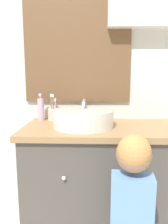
{
  "coord_description": "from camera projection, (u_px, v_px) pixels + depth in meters",
  "views": [
    {
      "loc": [
        -0.08,
        -1.02,
        1.16
      ],
      "look_at": [
        -0.13,
        0.29,
        0.93
      ],
      "focal_mm": 35.0,
      "sensor_mm": 36.0,
      "label": 1
    }
  ],
  "objects": [
    {
      "name": "wall_back",
      "position": [
        105.0,
        56.0,
        1.59
      ],
      "size": [
        3.2,
        0.18,
        2.5
      ],
      "color": "silver",
      "rests_on": "ground_plane"
    },
    {
      "name": "vanity_counter",
      "position": [
        103.0,
        187.0,
        1.46
      ],
      "size": [
        1.03,
        0.52,
        0.83
      ],
      "color": "#4C4742",
      "rests_on": "ground_plane"
    },
    {
      "name": "sink_basin",
      "position": [
        83.0,
        118.0,
        1.38
      ],
      "size": [
        0.38,
        0.43,
        0.15
      ],
      "color": "silver",
      "rests_on": "vanity_counter"
    },
    {
      "name": "toothbrush_holder",
      "position": [
        54.0,
        114.0,
        1.58
      ],
      "size": [
        0.08,
        0.08,
        0.19
      ],
      "color": "beige",
      "rests_on": "vanity_counter"
    },
    {
      "name": "soap_dispenser",
      "position": [
        41.0,
        109.0,
        1.56
      ],
      "size": [
        0.05,
        0.05,
        0.19
      ],
      "color": "#CCA3BC",
      "rests_on": "vanity_counter"
    },
    {
      "name": "child_figure",
      "position": [
        132.0,
        208.0,
        1.02
      ],
      "size": [
        0.22,
        0.43,
        0.9
      ],
      "color": "slate",
      "rests_on": "ground_plane"
    }
  ]
}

